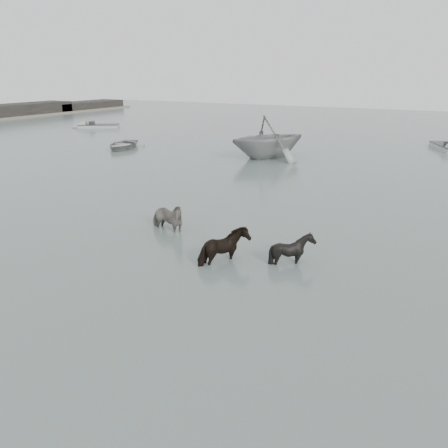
{
  "coord_description": "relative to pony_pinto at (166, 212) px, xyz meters",
  "views": [
    {
      "loc": [
        6.85,
        -10.71,
        6.03
      ],
      "look_at": [
        -0.02,
        1.95,
        1.0
      ],
      "focal_mm": 35.0,
      "sensor_mm": 36.0,
      "label": 1
    }
  ],
  "objects": [
    {
      "name": "ground",
      "position": [
        3.02,
        -2.68,
        -0.78
      ],
      "size": [
        140.0,
        140.0,
        0.0
      ],
      "primitive_type": "plane",
      "color": "#4C5B54",
      "rests_on": "ground"
    },
    {
      "name": "pony_pinto",
      "position": [
        0.0,
        0.0,
        0.0
      ],
      "size": [
        1.95,
        1.06,
        1.57
      ],
      "primitive_type": "imported",
      "rotation": [
        0.0,
        0.0,
        1.45
      ],
      "color": "black",
      "rests_on": "ground"
    },
    {
      "name": "pony_dark",
      "position": [
        3.51,
        -1.62,
        -0.02
      ],
      "size": [
        1.32,
        1.54,
        1.52
      ],
      "primitive_type": "imported",
      "rotation": [
        0.0,
        0.0,
        1.55
      ],
      "color": "black",
      "rests_on": "ground"
    },
    {
      "name": "pony_black",
      "position": [
        5.49,
        -0.57,
        -0.09
      ],
      "size": [
        1.36,
        1.24,
        1.39
      ],
      "primitive_type": "imported",
      "rotation": [
        0.0,
        0.0,
        1.48
      ],
      "color": "black",
      "rests_on": "ground"
    },
    {
      "name": "rowboat_lead",
      "position": [
        -14.92,
        14.57,
        -0.35
      ],
      "size": [
        4.13,
        4.88,
        0.86
      ],
      "primitive_type": "imported",
      "rotation": [
        0.0,
        0.0,
        0.32
      ],
      "color": "#A1A19D",
      "rests_on": "ground"
    },
    {
      "name": "rowboat_trail",
      "position": [
        -2.62,
        16.52,
        0.82
      ],
      "size": [
        7.7,
        7.95,
        3.2
      ],
      "primitive_type": "imported",
      "rotation": [
        0.0,
        0.0,
        2.57
      ],
      "color": "gray",
      "rests_on": "ground"
    },
    {
      "name": "skiff_outer",
      "position": [
        -26.79,
        24.27,
        -0.41
      ],
      "size": [
        6.11,
        4.74,
        0.75
      ],
      "primitive_type": null,
      "rotation": [
        0.0,
        0.0,
        3.72
      ],
      "color": "#A9A9A4",
      "rests_on": "ground"
    },
    {
      "name": "skiff_mid",
      "position": [
        8.94,
        26.89,
        -0.41
      ],
      "size": [
        3.73,
        6.04,
        0.75
      ],
      "primitive_type": null,
      "rotation": [
        0.0,
        0.0,
        -1.18
      ],
      "color": "#A5A7A4",
      "rests_on": "ground"
    }
  ]
}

